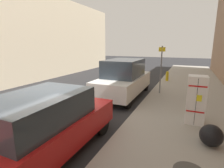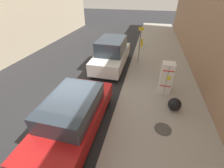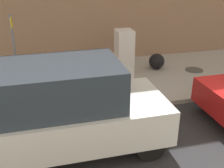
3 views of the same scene
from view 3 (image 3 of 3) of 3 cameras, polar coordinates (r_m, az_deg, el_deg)
sidewalk_slab at (r=11.41m, az=15.03°, el=2.22°), size 4.38×44.00×0.15m
discarded_refrigerator at (r=10.23m, az=2.49°, el=6.17°), size 0.64×0.60×1.74m
manhole_cover at (r=11.54m, az=16.34°, el=2.77°), size 0.70×0.70×0.02m
street_sign_post at (r=7.95m, az=-18.88°, el=4.60°), size 0.36×0.07×2.74m
trash_bag at (r=11.27m, az=9.06°, el=4.58°), size 0.62×0.62×0.62m
parked_van_white at (r=6.42m, az=-10.24°, el=-5.15°), size 2.02×4.81×2.13m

